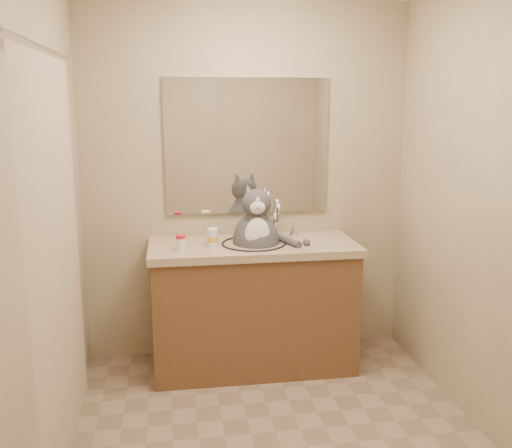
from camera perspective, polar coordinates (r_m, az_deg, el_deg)
The scene contains 8 objects.
room at distance 2.68m, azimuth 2.77°, elevation 0.40°, with size 2.22×2.52×2.42m.
vanity at distance 3.80m, azimuth -0.27°, elevation -7.88°, with size 1.34×0.59×1.12m.
mirror at distance 3.85m, azimuth -0.89°, elevation 7.76°, with size 1.10×0.02×0.90m, color white.
shower_curtain at distance 2.81m, azimuth -19.23°, elevation -3.26°, with size 0.02×1.30×1.93m.
cat at distance 3.67m, azimuth 0.05°, elevation -1.40°, with size 0.43×0.37×0.61m.
pill_bottle_redcap at distance 3.52m, azimuth -7.54°, elevation -1.85°, with size 0.07×0.07×0.10m.
pill_bottle_orange at distance 3.60m, azimuth -4.37°, elevation -1.37°, with size 0.07×0.07×0.11m.
grey_canister at distance 3.69m, azimuth -4.39°, elevation -1.33°, with size 0.06×0.06×0.07m.
Camera 1 is at (-0.53, -2.57, 1.74)m, focal length 40.00 mm.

